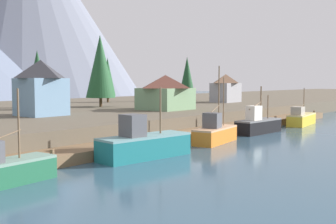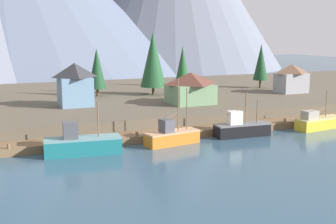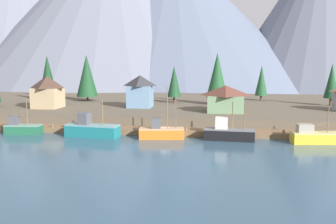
# 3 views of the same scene
# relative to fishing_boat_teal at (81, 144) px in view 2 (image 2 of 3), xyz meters

# --- Properties ---
(ground_plane) EXTENTS (400.00, 400.00, 1.00)m
(ground_plane) POSITION_rel_fishing_boat_teal_xyz_m (11.84, 22.05, -1.76)
(ground_plane) COLOR #335166
(dock) EXTENTS (80.00, 4.00, 1.60)m
(dock) POSITION_rel_fishing_boat_teal_xyz_m (11.84, 4.04, -0.76)
(dock) COLOR brown
(dock) RESTS_ON ground_plane
(shoreline_bank) EXTENTS (400.00, 56.00, 2.50)m
(shoreline_bank) POSITION_rel_fishing_boat_teal_xyz_m (11.84, 34.05, -0.01)
(shoreline_bank) COLOR brown
(shoreline_bank) RESTS_ON ground_plane
(fishing_boat_teal) EXTENTS (9.36, 3.84, 6.40)m
(fishing_boat_teal) POSITION_rel_fishing_boat_teal_xyz_m (0.00, 0.00, 0.00)
(fishing_boat_teal) COLOR #196B70
(fishing_boat_teal) RESTS_ON ground_plane
(fishing_boat_orange) EXTENTS (7.67, 3.52, 8.69)m
(fishing_boat_orange) POSITION_rel_fishing_boat_teal_xyz_m (11.92, 0.14, -0.14)
(fishing_boat_orange) COLOR #CC6B1E
(fishing_boat_orange) RESTS_ON ground_plane
(fishing_boat_black) EXTENTS (8.17, 2.86, 6.27)m
(fishing_boat_black) POSITION_rel_fishing_boat_teal_xyz_m (22.89, 0.51, -0.08)
(fishing_boat_black) COLOR black
(fishing_boat_black) RESTS_ON ground_plane
(fishing_boat_yellow) EXTENTS (8.84, 3.50, 5.86)m
(fishing_boat_yellow) POSITION_rel_fishing_boat_teal_xyz_m (36.64, 0.14, -0.21)
(fishing_boat_yellow) COLOR gold
(fishing_boat_yellow) RESTS_ON ground_plane
(house_green) EXTENTS (7.45, 6.94, 5.42)m
(house_green) POSITION_rel_fishing_boat_teal_xyz_m (22.56, 16.38, 4.01)
(house_green) COLOR #6B8E66
(house_green) RESTS_ON shoreline_bank
(house_blue) EXTENTS (5.48, 5.43, 7.21)m
(house_blue) POSITION_rel_fishing_boat_teal_xyz_m (3.63, 21.46, 4.92)
(house_blue) COLOR #6689A8
(house_blue) RESTS_ON shoreline_bank
(house_grey) EXTENTS (6.25, 4.48, 5.91)m
(house_grey) POSITION_rel_fishing_boat_teal_xyz_m (48.16, 21.29, 4.26)
(house_grey) COLOR gray
(house_grey) RESTS_ON shoreline_bank
(conifer_near_right) EXTENTS (3.24, 3.24, 9.36)m
(conifer_near_right) POSITION_rel_fishing_boat_teal_xyz_m (32.29, 40.45, 6.59)
(conifer_near_right) COLOR #4C3823
(conifer_near_right) RESTS_ON shoreline_bank
(conifer_back_left) EXTENTS (5.07, 5.07, 12.39)m
(conifer_back_left) POSITION_rel_fishing_boat_teal_xyz_m (20.71, 29.48, 8.23)
(conifer_back_left) COLOR #4C3823
(conifer_back_left) RESTS_ON shoreline_bank
(conifer_back_right) EXTENTS (3.28, 3.28, 9.85)m
(conifer_back_right) POSITION_rel_fishing_boat_teal_xyz_m (47.09, 30.69, 7.04)
(conifer_back_right) COLOR #4C3823
(conifer_back_right) RESTS_ON shoreline_bank
(conifer_centre) EXTENTS (3.45, 3.45, 9.30)m
(conifer_centre) POSITION_rel_fishing_boat_teal_xyz_m (10.01, 32.03, 6.60)
(conifer_centre) COLOR #4C3823
(conifer_centre) RESTS_ON shoreline_bank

